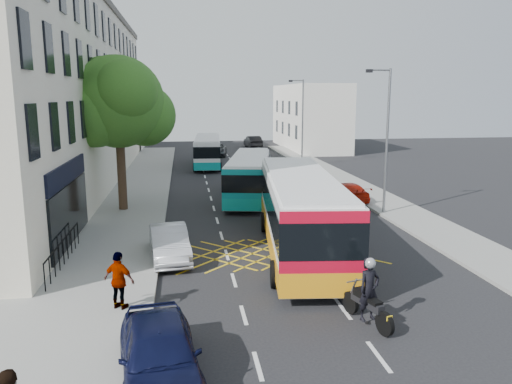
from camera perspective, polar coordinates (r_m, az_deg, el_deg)
name	(u,v)px	position (r m, az deg, el deg)	size (l,w,h in m)	color
ground	(343,309)	(16.62, 9.89, -13.02)	(120.00, 120.00, 0.00)	black
pavement_left	(124,210)	(30.34, -14.89, -2.01)	(5.00, 70.00, 0.15)	gray
pavement_right	(383,202)	(32.58, 14.29, -1.10)	(3.00, 70.00, 0.15)	gray
terrace_main	(57,95)	(39.92, -21.82, 10.30)	(8.30, 45.00, 13.50)	beige
terrace_far	(114,108)	(70.00, -15.96, 9.20)	(8.00, 20.00, 10.00)	silver
building_right	(309,117)	(64.44, 6.07, 8.55)	(6.00, 18.00, 8.00)	silver
street_tree	(118,103)	(29.58, -15.52, 9.79)	(6.30, 5.70, 8.80)	#382619
lamp_near	(386,134)	(28.70, 14.58, 6.46)	(1.45, 0.15, 8.00)	slate
lamp_far	(301,118)	(47.74, 5.22, 8.45)	(1.45, 0.15, 8.00)	slate
railings	(63,250)	(21.13, -21.16, -6.25)	(0.08, 5.60, 1.14)	black
bus_near	(300,212)	(21.51, 5.09, -2.27)	(4.13, 12.36, 3.41)	silver
bus_mid	(249,176)	(32.61, -0.81, 1.80)	(4.33, 10.37, 2.84)	silver
bus_far	(208,151)	(47.96, -5.55, 4.70)	(2.97, 10.15, 2.82)	silver
motorbike	(368,293)	(15.38, 12.71, -11.22)	(0.90, 2.28, 2.08)	black
parked_car_blue	(159,354)	(12.47, -10.98, -17.69)	(1.84, 4.58, 1.56)	black
parked_car_silver	(169,243)	(21.10, -9.87, -5.76)	(1.47, 4.21, 1.39)	#B2B4BA
red_hatchback	(346,192)	(32.54, 10.26, 0.01)	(1.70, 4.18, 1.21)	#A31607
distant_car_grey	(216,150)	(56.15, -4.65, 4.84)	(2.34, 5.07, 1.41)	#3F4246
distant_car_silver	(259,153)	(52.56, 0.35, 4.45)	(1.65, 4.09, 1.40)	#B8BCC1
distant_car_dark	(253,142)	(65.01, -0.35, 5.77)	(1.61, 4.60, 1.52)	black
pedestrian_far	(119,280)	(16.28, -15.36, -9.72)	(1.08, 0.45, 1.84)	gray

